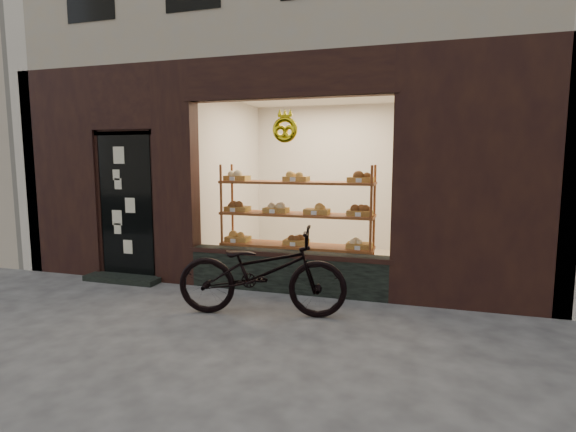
% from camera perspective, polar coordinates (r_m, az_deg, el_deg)
% --- Properties ---
extents(ground, '(90.00, 90.00, 0.00)m').
position_cam_1_polar(ground, '(4.51, -14.20, -16.27)').
color(ground, '#3D3D3D').
extents(display_shelf, '(2.20, 0.45, 1.70)m').
position_cam_1_polar(display_shelf, '(6.37, 1.05, -1.15)').
color(display_shelf, brown).
rests_on(display_shelf, ground).
extents(bicycle, '(2.03, 1.01, 1.02)m').
position_cam_1_polar(bicycle, '(5.15, -3.38, -7.05)').
color(bicycle, black).
rests_on(bicycle, ground).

